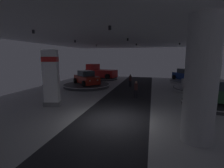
# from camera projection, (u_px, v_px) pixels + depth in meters

# --- Properties ---
(ground) EXTENTS (24.00, 44.00, 0.06)m
(ground) POSITION_uv_depth(u_px,v_px,m) (113.00, 120.00, 9.81)
(ground) COLOR #B2B2B7
(ceiling_with_spotlights) EXTENTS (24.00, 44.00, 0.39)m
(ceiling_with_spotlights) POSITION_uv_depth(u_px,v_px,m) (113.00, 24.00, 8.89)
(ceiling_with_spotlights) COLOR silver
(column_right) EXTENTS (1.34, 1.34, 5.50)m
(column_right) POSITION_uv_depth(u_px,v_px,m) (201.00, 81.00, 6.92)
(column_right) COLOR #ADADB2
(column_right) RESTS_ON ground
(brand_sign_pylon) EXTENTS (1.38, 0.93, 4.31)m
(brand_sign_pylon) POSITION_uv_depth(u_px,v_px,m) (51.00, 78.00, 12.22)
(brand_sign_pylon) COLOR slate
(brand_sign_pylon) RESTS_ON ground
(display_platform_far_left) EXTENTS (5.87, 5.87, 0.36)m
(display_platform_far_left) POSITION_uv_depth(u_px,v_px,m) (87.00, 85.00, 20.62)
(display_platform_far_left) COLOR #333338
(display_platform_far_left) RESTS_ON ground
(display_car_far_left) EXTENTS (4.29, 4.19, 1.71)m
(display_car_far_left) POSITION_uv_depth(u_px,v_px,m) (86.00, 78.00, 20.49)
(display_car_far_left) COLOR maroon
(display_car_far_left) RESTS_ON display_platform_far_left
(display_platform_mid_right) EXTENTS (4.82, 4.82, 0.30)m
(display_platform_mid_right) POSITION_uv_depth(u_px,v_px,m) (214.00, 104.00, 12.61)
(display_platform_mid_right) COLOR #333338
(display_platform_mid_right) RESTS_ON ground
(display_car_mid_right) EXTENTS (4.55, 3.64, 1.71)m
(display_car_mid_right) POSITION_uv_depth(u_px,v_px,m) (215.00, 92.00, 12.48)
(display_car_mid_right) COLOR #2D5638
(display_car_mid_right) RESTS_ON display_platform_mid_right
(display_platform_far_right) EXTENTS (5.99, 5.99, 0.34)m
(display_platform_far_right) POSITION_uv_depth(u_px,v_px,m) (201.00, 89.00, 18.08)
(display_platform_far_right) COLOR #B7B7BC
(display_platform_far_right) RESTS_ON ground
(display_car_far_right) EXTENTS (4.48, 3.85, 1.71)m
(display_car_far_right) POSITION_uv_depth(u_px,v_px,m) (202.00, 81.00, 17.92)
(display_car_far_right) COLOR silver
(display_car_far_right) RESTS_ON display_platform_far_right
(display_platform_deep_left) EXTENTS (5.68, 5.68, 0.27)m
(display_platform_deep_left) POSITION_uv_depth(u_px,v_px,m) (101.00, 78.00, 27.92)
(display_platform_deep_left) COLOR #333338
(display_platform_deep_left) RESTS_ON ground
(pickup_truck_deep_left) EXTENTS (5.64, 3.61, 2.30)m
(pickup_truck_deep_left) POSITION_uv_depth(u_px,v_px,m) (100.00, 72.00, 27.89)
(pickup_truck_deep_left) COLOR red
(pickup_truck_deep_left) RESTS_ON display_platform_deep_left
(display_platform_deep_right) EXTENTS (4.56, 4.56, 0.35)m
(display_platform_deep_right) POSITION_uv_depth(u_px,v_px,m) (185.00, 81.00, 24.07)
(display_platform_deep_right) COLOR #B7B7BC
(display_platform_deep_right) RESTS_ON ground
(display_car_deep_right) EXTENTS (3.65, 4.55, 1.71)m
(display_car_deep_right) POSITION_uv_depth(u_px,v_px,m) (186.00, 75.00, 23.95)
(display_car_deep_right) COLOR navy
(display_car_deep_right) RESTS_ON display_platform_deep_right
(visitor_walking_near) EXTENTS (0.32, 0.32, 1.59)m
(visitor_walking_near) POSITION_uv_depth(u_px,v_px,m) (136.00, 88.00, 14.94)
(visitor_walking_near) COLOR black
(visitor_walking_near) RESTS_ON ground
(visitor_walking_far) EXTENTS (0.32, 0.32, 1.59)m
(visitor_walking_far) POSITION_uv_depth(u_px,v_px,m) (130.00, 80.00, 20.65)
(visitor_walking_far) COLOR black
(visitor_walking_far) RESTS_ON ground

